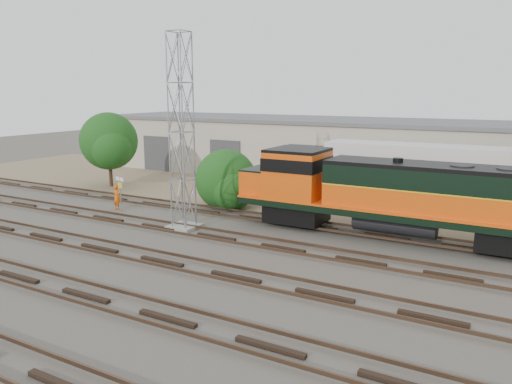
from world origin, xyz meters
The scene contains 11 objects.
ground centered at (0.00, 0.00, 0.00)m, with size 140.00×140.00×0.00m, color #47423A.
dirt_strip centered at (0.00, 15.00, 0.01)m, with size 80.00×16.00×0.02m, color #726047.
tracks centered at (0.00, -3.00, 0.08)m, with size 80.00×20.40×0.28m.
warehouse centered at (0.04, 22.98, 2.65)m, with size 58.40×10.40×5.30m.
locomotive centered at (4.07, 6.00, 2.44)m, with size 17.74×3.11×4.26m.
signal_tower centered at (-6.71, 2.23, 5.30)m, with size 1.61×1.61×10.91m.
sign_post centered at (-12.81, 3.49, 1.63)m, with size 0.92×0.31×2.32m.
worker centered at (-13.43, 3.75, 0.84)m, with size 0.61×0.40×1.68m, color #E45A0C.
semi_trailer centered at (5.19, 13.72, 2.72)m, with size 14.13×3.13×4.33m.
tree_west centered at (-19.61, 9.40, 3.64)m, with size 4.89×4.66×6.09m.
tree_mid centered at (-7.40, 7.99, 1.74)m, with size 4.39×4.18×4.18m.
Camera 1 is at (10.50, -19.96, 7.80)m, focal length 35.00 mm.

